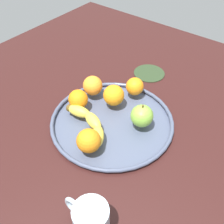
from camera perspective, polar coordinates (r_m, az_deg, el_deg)
The scene contains 11 objects.
ground_plane at distance 85.90cm, azimuth -0.00°, elevation -3.31°, with size 141.48×141.48×4.00cm, color #321614.
fruit_bowl at distance 83.80cm, azimuth -0.00°, elevation -1.93°, with size 38.40×38.40×1.80cm.
banana at distance 80.16cm, azimuth -4.95°, elevation -2.10°, with size 19.64×10.99×3.50cm.
apple at distance 79.76cm, azimuth 6.36°, elevation -0.82°, with size 6.83×6.83×7.63cm.
orange_front_right at distance 90.76cm, azimuth -4.13°, elevation 5.62°, with size 6.62×6.62×6.62cm, color orange.
orange_front_left at distance 72.96cm, azimuth -4.97°, elevation -6.11°, with size 6.78×6.78×6.78cm, color orange.
orange_center at distance 86.02cm, azimuth -7.19°, elevation 2.72°, with size 6.26×6.26×6.26cm, color orange.
orange_back_right at distance 86.41cm, azimuth 0.37°, elevation 3.59°, with size 6.83×6.83×6.83cm, color orange.
orange_back_left at distance 90.98cm, azimuth 4.85°, elevation 5.45°, with size 6.04×6.04×6.04cm, color orange.
ambient_mug at distance 61.50cm, azimuth -4.55°, elevation -22.01°, with size 11.52×7.79×9.24cm.
ambient_coaster at distance 105.89cm, azimuth 7.92°, elevation 8.24°, with size 11.90×11.90×0.60cm, color #27361F.
Camera 1 is at (-36.19, 46.67, 60.37)cm, focal length 43.02 mm.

